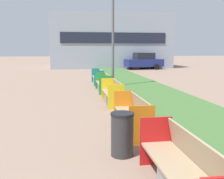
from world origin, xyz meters
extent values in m
cube|color=#426B33|center=(3.20, 12.00, 0.09)|extent=(2.80, 120.00, 0.18)
cube|color=#939EAD|center=(4.00, 34.72, 3.20)|extent=(14.33, 8.61, 6.41)
cube|color=#1E2333|center=(4.00, 30.36, 3.52)|extent=(12.03, 0.08, 1.20)
cube|color=tan|center=(0.90, 4.07, 0.44)|extent=(0.58, 2.32, 0.05)
cube|color=tan|center=(1.17, 4.07, 0.70)|extent=(0.14, 2.22, 0.48)
cube|color=red|center=(0.90, 5.25, 0.47)|extent=(0.62, 0.04, 0.94)
cube|color=gray|center=(0.90, 7.38, 0.21)|extent=(0.52, 0.60, 0.42)
cube|color=tan|center=(0.90, 7.38, 0.44)|extent=(0.58, 2.14, 0.05)
cube|color=tan|center=(1.17, 7.38, 0.70)|extent=(0.14, 2.05, 0.48)
cube|color=orange|center=(0.90, 6.29, 0.47)|extent=(0.62, 0.04, 0.94)
cube|color=orange|center=(0.90, 8.47, 0.47)|extent=(0.62, 0.04, 0.94)
cube|color=gray|center=(0.90, 11.07, 0.21)|extent=(0.52, 0.60, 0.42)
cube|color=tan|center=(0.90, 11.07, 0.44)|extent=(0.58, 2.09, 0.05)
cube|color=tan|center=(1.17, 11.07, 0.70)|extent=(0.14, 2.01, 0.48)
cube|color=yellow|center=(0.90, 10.01, 0.47)|extent=(0.62, 0.04, 0.94)
cube|color=yellow|center=(0.90, 12.14, 0.47)|extent=(0.62, 0.04, 0.94)
cube|color=gray|center=(0.90, 14.31, 0.21)|extent=(0.52, 0.60, 0.42)
cube|color=tan|center=(0.90, 14.31, 0.44)|extent=(0.58, 2.12, 0.05)
cube|color=tan|center=(1.17, 14.31, 0.70)|extent=(0.14, 2.04, 0.48)
cube|color=#238C3D|center=(0.90, 13.23, 0.47)|extent=(0.62, 0.04, 0.94)
cube|color=#238C3D|center=(0.90, 15.39, 0.47)|extent=(0.62, 0.04, 0.94)
cube|color=gray|center=(0.90, 17.43, 0.21)|extent=(0.52, 0.60, 0.42)
cube|color=tan|center=(0.90, 17.43, 0.44)|extent=(0.58, 2.03, 0.05)
cube|color=tan|center=(1.17, 17.43, 0.70)|extent=(0.14, 1.95, 0.48)
cube|color=#197A7F|center=(0.90, 16.40, 0.47)|extent=(0.62, 0.04, 0.94)
cube|color=#197A7F|center=(0.90, 18.47, 0.47)|extent=(0.62, 0.04, 0.94)
cylinder|color=#2D2D30|center=(0.34, 5.77, 0.43)|extent=(0.47, 0.47, 0.87)
cylinder|color=black|center=(0.34, 5.77, 0.89)|extent=(0.49, 0.49, 0.05)
cylinder|color=#56595B|center=(1.55, 15.05, 3.37)|extent=(0.14, 0.14, 6.74)
cube|color=navy|center=(7.28, 29.54, 0.72)|extent=(4.41, 2.33, 0.84)
cube|color=black|center=(7.28, 29.54, 1.50)|extent=(2.30, 1.83, 0.72)
cylinder|color=black|center=(8.54, 28.64, 0.30)|extent=(0.60, 0.20, 0.60)
cylinder|color=black|center=(8.54, 30.44, 0.30)|extent=(0.60, 0.20, 0.60)
cylinder|color=black|center=(6.02, 28.64, 0.30)|extent=(0.60, 0.20, 0.60)
cylinder|color=black|center=(6.02, 30.44, 0.30)|extent=(0.60, 0.20, 0.60)
camera|label=1|loc=(-0.63, 0.62, 2.20)|focal=42.00mm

